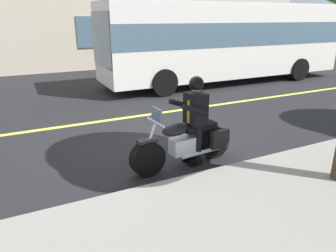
% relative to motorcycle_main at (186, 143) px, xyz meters
% --- Properties ---
extents(ground_plane, '(80.00, 80.00, 0.00)m').
position_rel_motorcycle_main_xyz_m(ground_plane, '(0.12, -1.37, -0.45)').
color(ground_plane, black).
extents(lane_center_stripe, '(60.00, 0.16, 0.01)m').
position_rel_motorcycle_main_xyz_m(lane_center_stripe, '(0.12, -3.37, -0.45)').
color(lane_center_stripe, '#E5DB4C').
rests_on(lane_center_stripe, ground_plane).
extents(motorcycle_main, '(2.22, 0.71, 1.26)m').
position_rel_motorcycle_main_xyz_m(motorcycle_main, '(0.00, 0.00, 0.00)').
color(motorcycle_main, black).
rests_on(motorcycle_main, ground_plane).
extents(rider_main, '(0.65, 0.59, 1.74)m').
position_rel_motorcycle_main_xyz_m(rider_main, '(-0.19, -0.02, 0.58)').
color(rider_main, black).
rests_on(rider_main, ground_plane).
extents(bus_near, '(11.05, 2.70, 3.30)m').
position_rel_motorcycle_main_xyz_m(bus_near, '(-5.62, -6.47, 1.42)').
color(bus_near, white).
rests_on(bus_near, ground_plane).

